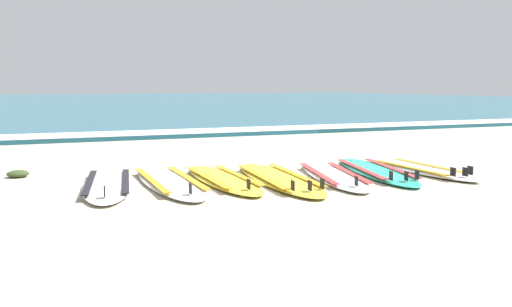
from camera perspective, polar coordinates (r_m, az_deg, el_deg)
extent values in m
plane|color=#B7AD93|center=(6.34, -0.72, -3.47)|extent=(80.00, 80.00, 0.00)
cube|color=#23667A|center=(41.65, -18.74, 5.48)|extent=(80.00, 60.00, 0.10)
cube|color=white|center=(12.48, -11.35, 2.04)|extent=(80.00, 1.31, 0.11)
ellipsoid|color=silver|center=(6.45, -15.86, -3.25)|extent=(0.88, 2.35, 0.07)
cube|color=black|center=(6.46, -17.70, -2.94)|extent=(0.30, 1.60, 0.01)
cube|color=black|center=(6.44, -14.04, -2.84)|extent=(0.30, 1.60, 0.01)
cube|color=black|center=(5.56, -16.19, -4.01)|extent=(0.02, 0.09, 0.11)
ellipsoid|color=white|center=(6.47, -9.44, -3.04)|extent=(0.65, 2.46, 0.07)
cube|color=gold|center=(6.41, -11.37, -2.80)|extent=(0.11, 1.72, 0.01)
cube|color=gold|center=(6.51, -7.56, -2.56)|extent=(0.11, 1.72, 0.01)
cube|color=black|center=(5.54, -7.19, -3.81)|extent=(0.01, 0.09, 0.11)
ellipsoid|color=yellow|center=(6.57, -3.70, -2.79)|extent=(0.60, 2.29, 0.07)
cube|color=gold|center=(6.50, -5.41, -2.55)|extent=(0.10, 1.59, 0.01)
cube|color=gold|center=(6.63, -2.02, -2.32)|extent=(0.10, 1.59, 0.01)
cube|color=black|center=(5.74, -0.82, -3.36)|extent=(0.01, 0.09, 0.11)
ellipsoid|color=yellow|center=(6.61, 2.41, -2.72)|extent=(0.80, 2.58, 0.07)
cube|color=gold|center=(6.53, 0.53, -2.47)|extent=(0.21, 1.78, 0.01)
cube|color=gold|center=(6.68, 4.26, -2.26)|extent=(0.21, 1.78, 0.01)
cube|color=black|center=(5.69, 5.89, -3.49)|extent=(0.02, 0.09, 0.11)
cube|color=black|center=(5.68, 4.02, -3.49)|extent=(0.02, 0.09, 0.11)
cube|color=black|center=(5.81, 7.23, -3.27)|extent=(0.02, 0.09, 0.11)
ellipsoid|color=white|center=(6.89, 8.37, -2.37)|extent=(1.08, 2.37, 0.07)
cube|color=#D13838|center=(6.83, 6.71, -2.09)|extent=(0.44, 1.59, 0.01)
cube|color=#D13838|center=(6.95, 10.01, -1.98)|extent=(0.44, 1.59, 0.01)
cube|color=black|center=(6.04, 10.88, -2.96)|extent=(0.03, 0.09, 0.11)
ellipsoid|color=#2DB793|center=(7.36, 12.88, -1.86)|extent=(1.11, 2.50, 0.07)
cube|color=#D13838|center=(7.27, 11.30, -1.60)|extent=(0.44, 1.68, 0.01)
cube|color=#D13838|center=(7.44, 14.45, -1.49)|extent=(0.44, 1.68, 0.01)
cube|color=black|center=(6.49, 16.07, -2.39)|extent=(0.03, 0.09, 0.11)
cube|color=black|center=(6.47, 14.51, -2.36)|extent=(0.03, 0.09, 0.11)
cube|color=black|center=(6.62, 17.15, -2.24)|extent=(0.03, 0.09, 0.11)
ellipsoid|color=white|center=(7.65, 17.47, -1.66)|extent=(0.60, 2.11, 0.07)
cube|color=gold|center=(7.52, 16.40, -1.46)|extent=(0.13, 1.47, 0.01)
cube|color=gold|center=(7.77, 18.52, -1.27)|extent=(0.13, 1.47, 0.01)
cube|color=black|center=(7.05, 21.87, -1.87)|extent=(0.02, 0.09, 0.11)
cube|color=black|center=(6.99, 20.69, -1.89)|extent=(0.02, 0.09, 0.11)
cube|color=black|center=(7.20, 22.33, -1.71)|extent=(0.02, 0.09, 0.11)
ellipsoid|color=#384723|center=(7.54, -24.55, -2.03)|extent=(0.28, 0.22, 0.10)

